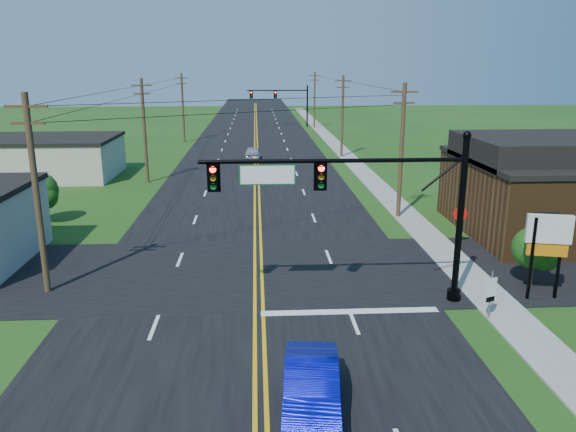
{
  "coord_description": "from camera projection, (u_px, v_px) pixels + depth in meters",
  "views": [
    {
      "loc": [
        0.15,
        -14.58,
        10.1
      ],
      "look_at": [
        1.56,
        10.0,
        3.45
      ],
      "focal_mm": 35.0,
      "sensor_mm": 36.0,
      "label": 1
    }
  ],
  "objects": [
    {
      "name": "tree_right_back",
      "position": [
        468.0,
        168.0,
        41.94
      ],
      "size": [
        3.0,
        3.0,
        4.1
      ],
      "color": "#3D2F1C",
      "rests_on": "ground"
    },
    {
      "name": "utility_pole_left_a",
      "position": [
        36.0,
        192.0,
        24.55
      ],
      "size": [
        1.8,
        0.28,
        9.0
      ],
      "color": "#3D2F1C",
      "rests_on": "ground"
    },
    {
      "name": "route_sign",
      "position": [
        491.0,
        292.0,
        22.65
      ],
      "size": [
        0.5,
        0.23,
        2.11
      ],
      "rotation": [
        0.0,
        0.0,
        0.39
      ],
      "color": "slate",
      "rests_on": "ground"
    },
    {
      "name": "signal_mast_far",
      "position": [
        281.0,
        99.0,
        92.84
      ],
      "size": [
        10.98,
        0.6,
        7.48
      ],
      "color": "black",
      "rests_on": "ground"
    },
    {
      "name": "pylon_sign",
      "position": [
        548.0,
        238.0,
        24.28
      ],
      "size": [
        1.9,
        0.68,
        3.88
      ],
      "rotation": [
        0.0,
        0.0,
        -0.23
      ],
      "color": "black",
      "rests_on": "ground"
    },
    {
      "name": "sidewalk",
      "position": [
        360.0,
        169.0,
        55.8
      ],
      "size": [
        2.0,
        160.0,
        0.08
      ],
      "primitive_type": "cube",
      "color": "gray",
      "rests_on": "ground"
    },
    {
      "name": "utility_pole_right_a",
      "position": [
        401.0,
        149.0,
        37.19
      ],
      "size": [
        1.8,
        0.28,
        9.0
      ],
      "color": "#3D2F1C",
      "rests_on": "ground"
    },
    {
      "name": "utility_pole_left_b",
      "position": [
        144.0,
        129.0,
        48.65
      ],
      "size": [
        1.8,
        0.28,
        9.0
      ],
      "color": "#3D2F1C",
      "rests_on": "ground"
    },
    {
      "name": "cream_bldg_far",
      "position": [
        49.0,
        157.0,
        51.76
      ],
      "size": [
        12.2,
        9.2,
        3.7
      ],
      "color": "#B9B39E",
      "rests_on": "ground"
    },
    {
      "name": "road_main",
      "position": [
        255.0,
        155.0,
        64.86
      ],
      "size": [
        16.0,
        220.0,
        0.04
      ],
      "primitive_type": "cube",
      "color": "black",
      "rests_on": "ground"
    },
    {
      "name": "distant_car",
      "position": [
        253.0,
        153.0,
        61.49
      ],
      "size": [
        1.71,
        4.2,
        1.43
      ],
      "primitive_type": "imported",
      "rotation": [
        0.0,
        0.0,
        3.15
      ],
      "color": "silver",
      "rests_on": "ground"
    },
    {
      "name": "utility_pole_right_b",
      "position": [
        342.0,
        115.0,
        62.25
      ],
      "size": [
        1.8,
        0.28,
        9.0
      ],
      "color": "#3D2F1C",
      "rests_on": "ground"
    },
    {
      "name": "blue_car",
      "position": [
        311.0,
        389.0,
        16.69
      ],
      "size": [
        2.05,
        4.8,
        1.54
      ],
      "primitive_type": "imported",
      "rotation": [
        0.0,
        0.0,
        -0.09
      ],
      "color": "#070AA7",
      "rests_on": "ground"
    },
    {
      "name": "shrub_corner",
      "position": [
        534.0,
        248.0,
        26.07
      ],
      "size": [
        2.0,
        2.0,
        2.86
      ],
      "color": "#3D2F1C",
      "rests_on": "ground"
    },
    {
      "name": "utility_pole_right_c",
      "position": [
        315.0,
        99.0,
        91.16
      ],
      "size": [
        1.8,
        0.28,
        9.0
      ],
      "color": "#3D2F1C",
      "rests_on": "ground"
    },
    {
      "name": "ground",
      "position": [
        255.0,
        416.0,
        16.67
      ],
      "size": [
        260.0,
        260.0,
        0.0
      ],
      "primitive_type": "plane",
      "color": "#184413",
      "rests_on": "ground"
    },
    {
      "name": "road_cross",
      "position": [
        255.0,
        272.0,
        28.23
      ],
      "size": [
        70.0,
        10.0,
        0.04
      ],
      "primitive_type": "cube",
      "color": "black",
      "rests_on": "ground"
    },
    {
      "name": "stop_sign",
      "position": [
        460.0,
        218.0,
        31.86
      ],
      "size": [
        0.82,
        0.25,
        2.35
      ],
      "rotation": [
        0.0,
        0.0,
        -0.26
      ],
      "color": "slate",
      "rests_on": "ground"
    },
    {
      "name": "tree_left",
      "position": [
        39.0,
        191.0,
        36.54
      ],
      "size": [
        2.4,
        2.4,
        3.37
      ],
      "color": "#3D2F1C",
      "rests_on": "ground"
    },
    {
      "name": "signal_mast_main",
      "position": [
        357.0,
        197.0,
        23.39
      ],
      "size": [
        11.3,
        0.6,
        7.48
      ],
      "color": "black",
      "rests_on": "ground"
    },
    {
      "name": "utility_pole_left_c",
      "position": [
        183.0,
        106.0,
        74.67
      ],
      "size": [
        1.8,
        0.28,
        9.0
      ],
      "color": "#3D2F1C",
      "rests_on": "ground"
    }
  ]
}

